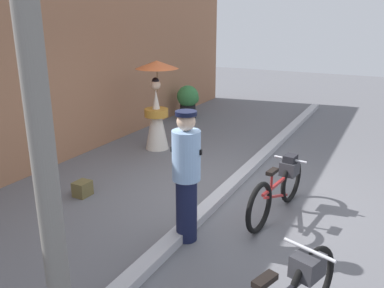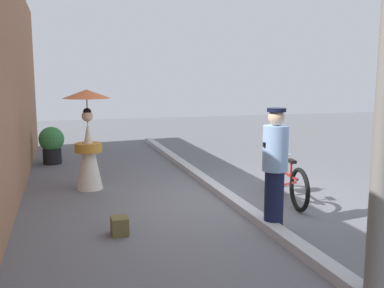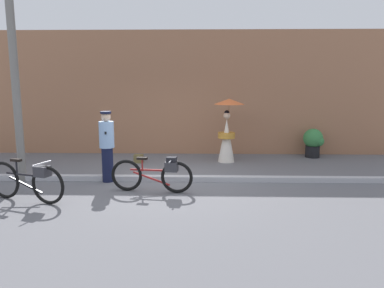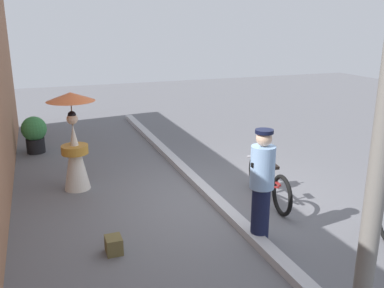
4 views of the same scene
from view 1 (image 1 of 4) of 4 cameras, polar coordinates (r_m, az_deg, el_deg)
The scene contains 9 objects.
ground_plane at distance 6.33m, azimuth 4.64°, elevation -7.23°, with size 30.00×30.00×0.00m, color slate.
building_wall at distance 7.83m, azimuth -19.92°, elevation 11.32°, with size 14.00×0.40×3.86m, color #9E6B4C.
sidewalk_curb at distance 6.30m, azimuth 4.65°, elevation -6.73°, with size 14.00×0.20×0.12m, color #B2B2B7.
bicycle_far_side at distance 5.73m, azimuth 12.26°, elevation -5.97°, with size 1.76×0.48×0.76m.
person_officer at distance 4.78m, azimuth -0.81°, elevation -4.30°, with size 0.34×0.38×1.64m.
person_with_parasol at distance 8.26m, azimuth -5.05°, elevation 5.67°, with size 0.87×0.87×1.82m.
potted_plant_by_door at distance 10.96m, azimuth -0.52°, elevation 6.30°, with size 0.60×0.59×0.88m.
backpack_on_pavement at distance 6.46m, azimuth -15.25°, elevation -6.10°, with size 0.26×0.22×0.23m.
utility_pole at distance 2.85m, azimuth -21.80°, elevation 11.15°, with size 0.18×0.18×4.80m, color slate.
Camera 1 is at (-5.31, -2.19, 2.67)m, focal length 37.57 mm.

